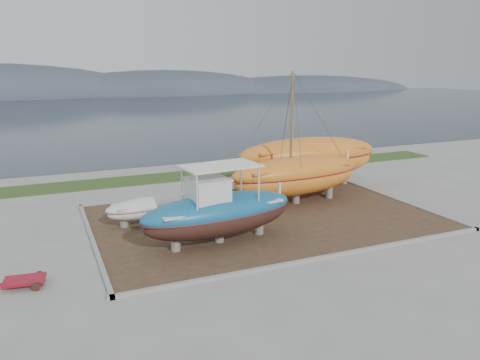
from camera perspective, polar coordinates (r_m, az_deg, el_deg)
name	(u,v)px	position (r m, az deg, el deg)	size (l,w,h in m)	color
ground	(301,243)	(22.63, 7.43, -7.57)	(140.00, 140.00, 0.00)	gray
dirt_patch	(264,218)	(25.92, 2.91, -4.60)	(18.00, 12.00, 0.06)	#422D1E
curb_frame	(264,217)	(25.91, 2.91, -4.51)	(18.60, 12.60, 0.15)	gray
grass_strip	(198,174)	(36.20, -5.17, 0.69)	(44.00, 3.00, 0.08)	#284219
sea	(102,112)	(89.08, -16.42, 7.92)	(260.00, 100.00, 0.04)	#192332
mountain_ridge	(77,95)	(143.68, -19.30, 9.72)	(200.00, 36.00, 20.00)	#333D49
blue_caique	(219,204)	(21.82, -2.58, -2.97)	(7.68, 2.40, 3.70)	#16608D
white_dinghy	(147,211)	(25.29, -11.23, -3.68)	(4.42, 1.66, 1.33)	silver
orange_sailboat	(298,139)	(27.86, 7.03, 4.97)	(8.74, 2.58, 7.85)	orange
orange_bare_hull	(308,163)	(32.09, 8.30, 2.01)	(10.24, 3.07, 3.36)	orange
red_trailer	(25,283)	(19.98, -24.77, -11.29)	(2.23, 1.11, 0.32)	maroon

